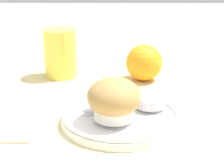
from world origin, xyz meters
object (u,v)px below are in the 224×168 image
at_px(muffin, 115,99).
at_px(butter_knife, 129,102).
at_px(juice_glass, 62,53).
at_px(orange_fruit, 146,63).

xyz_separation_m(muffin, butter_knife, (0.03, 0.07, -0.03)).
bearing_deg(muffin, juice_glass, 113.81).
bearing_deg(butter_knife, orange_fruit, 43.82).
height_order(muffin, juice_glass, juice_glass).
xyz_separation_m(butter_knife, juice_glass, (-0.15, 0.21, 0.03)).
bearing_deg(muffin, orange_fruit, 73.79).
distance_m(orange_fruit, juice_glass, 0.20).
height_order(butter_knife, juice_glass, juice_glass).
distance_m(muffin, orange_fruit, 0.26).
height_order(butter_knife, orange_fruit, orange_fruit).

